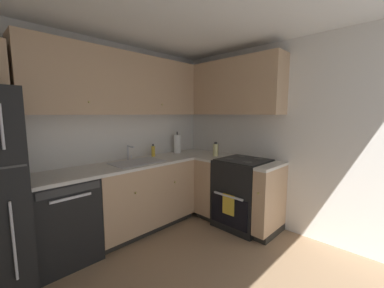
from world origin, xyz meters
TOP-DOWN VIEW (x-y plane):
  - wall_back at (0.00, 1.54)m, footprint 3.55×0.05m
  - wall_right at (1.75, 0.00)m, footprint 0.05×3.13m
  - dishwasher at (-0.54, 1.21)m, footprint 0.60×0.63m
  - lower_cabinets_back at (0.45, 1.22)m, footprint 1.36×0.62m
  - countertop_back at (0.44, 1.21)m, footprint 2.56×0.60m
  - lower_cabinets_right at (1.43, 0.46)m, footprint 0.62×1.10m
  - countertop_right at (1.42, 0.46)m, footprint 0.60×1.10m
  - oven_range at (1.44, 0.30)m, footprint 0.68×0.62m
  - upper_cabinets_back at (0.28, 1.35)m, footprint 2.24×0.34m
  - upper_cabinets_right at (1.56, 0.69)m, footprint 0.32×1.65m
  - sink at (0.36, 1.18)m, footprint 0.64×0.40m
  - faucet at (0.37, 1.39)m, footprint 0.07×0.16m
  - soap_bottle at (0.76, 1.39)m, footprint 0.05×0.05m
  - paper_towel_roll at (1.22, 1.37)m, footprint 0.11×0.11m
  - oil_bottle at (1.42, 0.77)m, footprint 0.08×0.08m

SIDE VIEW (x-z plane):
  - dishwasher at x=-0.54m, z-range 0.00..0.88m
  - lower_cabinets_back at x=0.45m, z-range 0.00..0.88m
  - lower_cabinets_right at x=1.43m, z-range 0.00..0.88m
  - oven_range at x=1.44m, z-range -0.07..0.99m
  - sink at x=0.36m, z-range 0.82..0.92m
  - countertop_back at x=0.44m, z-range 0.88..0.91m
  - countertop_right at x=1.42m, z-range 0.88..0.91m
  - soap_bottle at x=0.76m, z-range 0.90..1.08m
  - oil_bottle at x=1.42m, z-range 0.90..1.11m
  - faucet at x=0.37m, z-range 0.93..1.13m
  - paper_towel_roll at x=1.22m, z-range 0.88..1.23m
  - wall_back at x=0.00m, z-range 0.00..2.43m
  - wall_right at x=1.75m, z-range 0.00..2.43m
  - upper_cabinets_back at x=0.28m, z-range 1.52..2.27m
  - upper_cabinets_right at x=1.56m, z-range 1.52..2.27m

